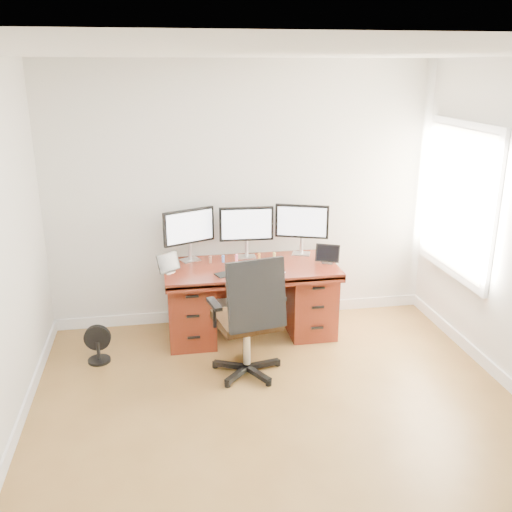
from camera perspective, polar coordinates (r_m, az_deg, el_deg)
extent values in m
plane|color=olive|center=(4.41, 3.52, -18.10)|extent=(4.50, 4.50, 0.00)
cube|color=silver|center=(5.89, -1.26, 5.99)|extent=(4.00, 0.10, 2.70)
cube|color=white|center=(5.82, 19.56, 5.26)|extent=(0.04, 1.30, 1.50)
cube|color=white|center=(5.81, 19.38, 5.26)|extent=(0.01, 1.15, 1.35)
cube|color=#591D11|center=(5.64, -0.52, -1.21)|extent=(1.70, 0.80, 0.05)
cube|color=#591D11|center=(5.75, -6.55, -4.98)|extent=(0.45, 0.70, 0.70)
cube|color=#591D11|center=(5.92, 5.24, -4.18)|extent=(0.45, 0.70, 0.70)
cube|color=#44150C|center=(6.00, -0.99, -2.28)|extent=(0.74, 0.03, 0.40)
cylinder|color=black|center=(5.23, -0.92, -11.11)|extent=(0.71, 0.71, 0.09)
cylinder|color=silver|center=(5.11, -0.93, -8.58)|extent=(0.06, 0.06, 0.43)
cube|color=black|center=(5.01, -0.94, -6.39)|extent=(0.61, 0.59, 0.08)
cube|color=black|center=(4.68, 0.05, -3.94)|extent=(0.50, 0.15, 0.59)
cube|color=black|center=(4.85, -4.20, -4.82)|extent=(0.11, 0.27, 0.03)
cube|color=black|center=(5.04, 2.16, -3.87)|extent=(0.11, 0.27, 0.03)
cylinder|color=black|center=(5.61, -15.40, -10.02)|extent=(0.21, 0.21, 0.03)
cylinder|color=black|center=(5.56, -15.48, -9.11)|extent=(0.03, 0.03, 0.17)
cylinder|color=black|center=(5.51, -15.60, -7.97)|extent=(0.25, 0.07, 0.24)
cube|color=silver|center=(5.82, -6.60, -0.37)|extent=(0.22, 0.20, 0.01)
cylinder|color=silver|center=(5.80, -6.63, 0.42)|extent=(0.04, 0.04, 0.18)
cube|color=black|center=(5.72, -6.73, 2.95)|extent=(0.52, 0.25, 0.35)
cube|color=white|center=(5.70, -6.63, 2.90)|extent=(0.46, 0.21, 0.30)
cube|color=silver|center=(5.88, -0.95, -0.06)|extent=(0.19, 0.15, 0.01)
cylinder|color=silver|center=(5.85, -0.96, 0.73)|extent=(0.04, 0.04, 0.18)
cube|color=black|center=(5.78, -0.97, 3.23)|extent=(0.55, 0.06, 0.35)
cube|color=white|center=(5.76, -0.95, 3.18)|extent=(0.50, 0.03, 0.30)
cube|color=silver|center=(5.99, 4.53, 0.24)|extent=(0.22, 0.19, 0.01)
cylinder|color=silver|center=(5.97, 4.55, 1.02)|extent=(0.04, 0.04, 0.18)
cube|color=black|center=(5.89, 4.62, 3.48)|extent=(0.53, 0.22, 0.35)
cube|color=white|center=(5.87, 4.60, 3.43)|extent=(0.47, 0.17, 0.30)
cube|color=silver|center=(5.52, -8.72, -1.55)|extent=(0.13, 0.12, 0.01)
cube|color=black|center=(5.48, -8.77, -0.63)|extent=(0.23, 0.20, 0.17)
cube|color=silver|center=(5.75, 7.15, -0.63)|extent=(0.12, 0.11, 0.01)
cube|color=black|center=(5.72, 7.19, 0.26)|extent=(0.25, 0.16, 0.17)
cube|color=white|center=(5.48, -0.20, -1.44)|extent=(0.26, 0.14, 0.01)
cube|color=silver|center=(5.47, 2.04, -1.54)|extent=(0.16, 0.16, 0.01)
cube|color=black|center=(5.40, -2.89, -1.80)|extent=(0.25, 0.21, 0.01)
cube|color=black|center=(5.58, -0.05, -1.10)|extent=(0.12, 0.06, 0.01)
cylinder|color=#98624E|center=(5.72, -4.59, -0.46)|extent=(0.03, 0.03, 0.05)
sphere|color=#98624E|center=(5.71, -4.60, -0.11)|extent=(0.03, 0.03, 0.03)
cylinder|color=#4F80DB|center=(5.73, -3.30, -0.38)|extent=(0.03, 0.03, 0.05)
sphere|color=#4F80DB|center=(5.72, -3.31, -0.04)|extent=(0.03, 0.03, 0.03)
cylinder|color=#D7649A|center=(5.75, -1.96, -0.31)|extent=(0.03, 0.03, 0.05)
sphere|color=#D7649A|center=(5.73, -1.96, 0.03)|extent=(0.03, 0.03, 0.03)
cylinder|color=orange|center=(5.78, 0.31, -0.18)|extent=(0.03, 0.03, 0.05)
sphere|color=orange|center=(5.77, 0.31, 0.16)|extent=(0.03, 0.03, 0.03)
cylinder|color=#D1B65C|center=(5.81, 1.84, -0.10)|extent=(0.03, 0.03, 0.05)
sphere|color=#D1B65C|center=(5.80, 1.85, 0.24)|extent=(0.03, 0.03, 0.03)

